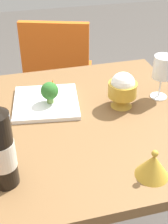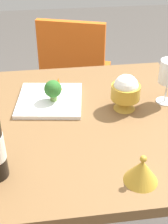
# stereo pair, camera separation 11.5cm
# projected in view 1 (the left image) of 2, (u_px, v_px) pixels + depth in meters

# --- Properties ---
(dining_table) EXTENTS (0.86, 0.86, 0.74)m
(dining_table) POSITION_uv_depth(u_px,v_px,m) (84.00, 138.00, 1.22)
(dining_table) COLOR brown
(dining_table) RESTS_ON ground_plane
(chair_by_wall) EXTENTS (0.51, 0.51, 0.85)m
(chair_by_wall) POSITION_uv_depth(u_px,v_px,m) (58.00, 68.00, 1.99)
(chair_by_wall) COLOR orange
(chair_by_wall) RESTS_ON ground_plane
(wine_bottle) EXTENTS (0.08, 0.08, 0.33)m
(wine_bottle) POSITION_uv_depth(u_px,v_px,m) (0.00, 146.00, 0.83)
(wine_bottle) COLOR black
(wine_bottle) RESTS_ON dining_table
(wine_glass) EXTENTS (0.08, 0.08, 0.18)m
(wine_glass) POSITION_uv_depth(u_px,v_px,m) (163.00, 68.00, 1.22)
(wine_glass) COLOR white
(wine_glass) RESTS_ON dining_table
(rice_bowl) EXTENTS (0.11, 0.11, 0.14)m
(rice_bowl) POSITION_uv_depth(u_px,v_px,m) (122.00, 89.00, 1.20)
(rice_bowl) COLOR gold
(rice_bowl) RESTS_ON dining_table
(rice_bowl_lid) EXTENTS (0.10, 0.10, 0.09)m
(rice_bowl_lid) POSITION_uv_depth(u_px,v_px,m) (153.00, 165.00, 0.91)
(rice_bowl_lid) COLOR gold
(rice_bowl_lid) RESTS_ON dining_table
(serving_plate) EXTENTS (0.28, 0.28, 0.02)m
(serving_plate) POSITION_uv_depth(u_px,v_px,m) (46.00, 102.00, 1.25)
(serving_plate) COLOR white
(serving_plate) RESTS_ON dining_table
(broccoli_floret) EXTENTS (0.07, 0.07, 0.09)m
(broccoli_floret) POSITION_uv_depth(u_px,v_px,m) (50.00, 91.00, 1.20)
(broccoli_floret) COLOR #729E4C
(broccoli_floret) RESTS_ON serving_plate
(carrot_garnish_left) EXTENTS (0.03, 0.03, 0.05)m
(carrot_garnish_left) POSITION_uv_depth(u_px,v_px,m) (53.00, 85.00, 1.29)
(carrot_garnish_left) COLOR orange
(carrot_garnish_left) RESTS_ON serving_plate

